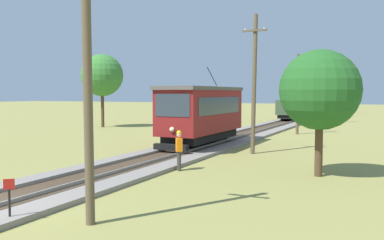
% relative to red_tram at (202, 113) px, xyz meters
% --- Properties ---
extents(red_tram, '(2.60, 8.54, 4.79)m').
position_rel_red_tram_xyz_m(red_tram, '(0.00, 0.00, 0.00)').
color(red_tram, maroon).
rests_on(red_tram, rail_right).
extents(freight_car, '(2.40, 5.20, 2.31)m').
position_rel_red_tram_xyz_m(freight_car, '(-0.00, 26.05, -0.64)').
color(freight_car, '#384C33').
rests_on(freight_car, rail_right).
extents(utility_pole_foreground, '(1.40, 0.30, 8.17)m').
position_rel_red_tram_xyz_m(utility_pole_foreground, '(3.70, -15.65, 1.99)').
color(utility_pole_foreground, brown).
rests_on(utility_pole_foreground, ground).
extents(utility_pole_near_tram, '(1.40, 0.64, 7.88)m').
position_rel_red_tram_xyz_m(utility_pole_near_tram, '(3.70, -1.11, 1.84)').
color(utility_pole_near_tram, brown).
rests_on(utility_pole_near_tram, ground).
extents(utility_pole_mid, '(1.40, 0.34, 6.63)m').
position_rel_red_tram_xyz_m(utility_pole_mid, '(3.70, 11.23, 1.22)').
color(utility_pole_mid, brown).
rests_on(utility_pole_mid, ground).
extents(utility_pole_far, '(1.40, 0.41, 8.25)m').
position_rel_red_tram_xyz_m(utility_pole_far, '(3.70, 25.01, 2.03)').
color(utility_pole_far, brown).
rests_on(utility_pole_far, ground).
extents(utility_pole_distant, '(1.40, 0.48, 6.51)m').
position_rel_red_tram_xyz_m(utility_pole_distant, '(3.70, 39.74, 1.16)').
color(utility_pole_distant, brown).
rests_on(utility_pole_distant, ground).
extents(utility_pole_horizon, '(1.40, 0.38, 7.51)m').
position_rel_red_tram_xyz_m(utility_pole_horizon, '(3.70, 52.99, 1.66)').
color(utility_pole_horizon, brown).
rests_on(utility_pole_horizon, ground).
extents(trackside_signal_marker, '(0.21, 0.21, 1.18)m').
position_rel_red_tram_xyz_m(trackside_signal_marker, '(1.71, -16.44, -1.53)').
color(trackside_signal_marker, black).
rests_on(trackside_signal_marker, ground).
extents(gravel_pile, '(2.79, 2.79, 1.27)m').
position_rel_red_tram_xyz_m(gravel_pile, '(3.85, 26.01, -1.56)').
color(gravel_pile, gray).
rests_on(gravel_pile, ground).
extents(track_worker, '(0.42, 0.45, 1.78)m').
position_rel_red_tram_xyz_m(track_worker, '(2.32, -7.78, -1.21)').
color(track_worker, '#38332D').
rests_on(track_worker, ground).
extents(tree_left_near, '(4.21, 4.21, 7.32)m').
position_rel_red_tram_xyz_m(tree_left_near, '(-15.54, 10.41, 3.01)').
color(tree_left_near, '#4C3823').
rests_on(tree_left_near, ground).
extents(tree_right_near, '(3.29, 3.29, 5.20)m').
position_rel_red_tram_xyz_m(tree_right_near, '(8.10, -6.47, 1.35)').
color(tree_right_near, '#4C3823').
rests_on(tree_right_near, ground).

